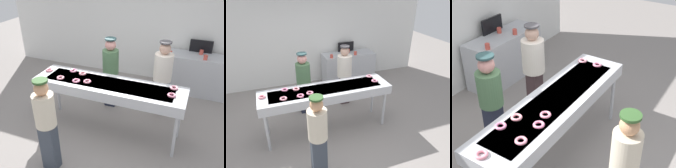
% 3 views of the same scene
% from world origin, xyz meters
% --- Properties ---
extents(ground_plane, '(16.00, 16.00, 0.00)m').
position_xyz_m(ground_plane, '(0.00, 0.00, 0.00)').
color(ground_plane, gray).
extents(back_wall, '(8.00, 0.12, 3.13)m').
position_xyz_m(back_wall, '(0.00, 2.60, 1.56)').
color(back_wall, white).
rests_on(back_wall, ground).
extents(fryer_conveyor, '(2.71, 0.70, 1.02)m').
position_xyz_m(fryer_conveyor, '(0.00, 0.00, 0.93)').
color(fryer_conveyor, '#B7BABF').
rests_on(fryer_conveyor, ground).
extents(strawberry_donut_0, '(0.16, 0.16, 0.03)m').
position_xyz_m(strawberry_donut_0, '(-0.55, -0.15, 1.04)').
color(strawberry_donut_0, pink).
rests_on(strawberry_donut_0, fryer_conveyor).
extents(strawberry_donut_1, '(0.19, 0.19, 0.03)m').
position_xyz_m(strawberry_donut_1, '(-0.36, -0.10, 1.04)').
color(strawberry_donut_1, pink).
rests_on(strawberry_donut_1, fryer_conveyor).
extents(strawberry_donut_2, '(0.19, 0.19, 0.03)m').
position_xyz_m(strawberry_donut_2, '(-0.88, -0.15, 1.04)').
color(strawberry_donut_2, pink).
rests_on(strawberry_donut_2, fryer_conveyor).
extents(strawberry_donut_3, '(0.18, 0.18, 0.03)m').
position_xyz_m(strawberry_donut_3, '(1.11, -0.04, 1.04)').
color(strawberry_donut_3, pink).
rests_on(strawberry_donut_3, fryer_conveyor).
extents(strawberry_donut_4, '(0.16, 0.16, 0.03)m').
position_xyz_m(strawberry_donut_4, '(-0.58, 0.16, 1.04)').
color(strawberry_donut_4, pink).
rests_on(strawberry_donut_4, fryer_conveyor).
extents(strawberry_donut_5, '(0.19, 0.19, 0.03)m').
position_xyz_m(strawberry_donut_5, '(-0.81, 0.20, 1.04)').
color(strawberry_donut_5, pink).
rests_on(strawberry_donut_5, fryer_conveyor).
extents(strawberry_donut_6, '(0.19, 0.19, 0.03)m').
position_xyz_m(strawberry_donut_6, '(1.10, 0.22, 1.04)').
color(strawberry_donut_6, pink).
rests_on(strawberry_donut_6, fryer_conveyor).
extents(strawberry_donut_7, '(0.14, 0.14, 0.03)m').
position_xyz_m(strawberry_donut_7, '(-1.25, 0.06, 1.04)').
color(strawberry_donut_7, pink).
rests_on(strawberry_donut_7, fryer_conveyor).
extents(worker_baker, '(0.36, 0.36, 1.59)m').
position_xyz_m(worker_baker, '(0.78, 0.94, 0.91)').
color(worker_baker, '#3F2D2F').
rests_on(worker_baker, ground).
extents(worker_assistant, '(0.34, 0.34, 1.55)m').
position_xyz_m(worker_assistant, '(-0.30, 0.86, 0.88)').
color(worker_assistant, '#202537').
rests_on(worker_assistant, ground).
extents(customer_waiting, '(0.31, 0.31, 1.56)m').
position_xyz_m(customer_waiting, '(-0.49, -1.18, 0.86)').
color(customer_waiting, '#363E4A').
rests_on(customer_waiting, ground).
extents(prep_counter, '(1.61, 0.60, 0.94)m').
position_xyz_m(prep_counter, '(1.39, 2.15, 0.47)').
color(prep_counter, '#B7BABF').
rests_on(prep_counter, ground).
extents(paper_cup_0, '(0.09, 0.09, 0.11)m').
position_xyz_m(paper_cup_0, '(0.76, 1.92, 1.00)').
color(paper_cup_0, '#CC4C3F').
rests_on(paper_cup_0, prep_counter).
extents(paper_cup_1, '(0.09, 0.09, 0.11)m').
position_xyz_m(paper_cup_1, '(1.53, 1.95, 1.00)').
color(paper_cup_1, '#CC4C3F').
rests_on(paper_cup_1, prep_counter).
extents(paper_cup_2, '(0.09, 0.09, 0.11)m').
position_xyz_m(paper_cup_2, '(1.42, 2.26, 1.00)').
color(paper_cup_2, '#CC4C3F').
rests_on(paper_cup_2, prep_counter).
extents(menu_display, '(0.52, 0.04, 0.30)m').
position_xyz_m(menu_display, '(1.39, 2.40, 1.09)').
color(menu_display, black).
rests_on(menu_display, prep_counter).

